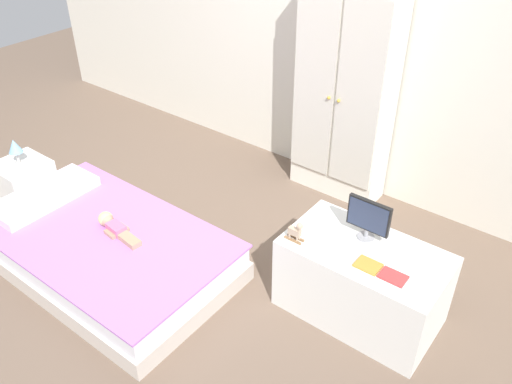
{
  "coord_description": "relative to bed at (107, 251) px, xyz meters",
  "views": [
    {
      "loc": [
        1.95,
        -1.84,
        2.4
      ],
      "look_at": [
        0.33,
        0.28,
        0.58
      ],
      "focal_mm": 37.06,
      "sensor_mm": 36.0,
      "label": 1
    }
  ],
  "objects": [
    {
      "name": "table_lamp",
      "position": [
        -1.11,
        0.12,
        0.34
      ],
      "size": [
        0.1,
        0.1,
        0.2
      ],
      "color": "#B7B2AD",
      "rests_on": "nightstand"
    },
    {
      "name": "pillow",
      "position": [
        -0.63,
        0.0,
        0.17
      ],
      "size": [
        0.32,
        0.71,
        0.07
      ],
      "primitive_type": "cube",
      "color": "silver",
      "rests_on": "bed"
    },
    {
      "name": "back_wall",
      "position": [
        0.42,
        1.91,
        1.21
      ],
      "size": [
        6.4,
        0.05,
        2.7
      ],
      "primitive_type": "cube",
      "color": "silver",
      "rests_on": "ground_plane"
    },
    {
      "name": "tv_stand",
      "position": [
        1.5,
        0.65,
        0.11
      ],
      "size": [
        0.91,
        0.52,
        0.49
      ],
      "primitive_type": "cube",
      "color": "silver",
      "rests_on": "ground_plane"
    },
    {
      "name": "bed",
      "position": [
        0.0,
        0.0,
        0.0
      ],
      "size": [
        1.66,
        0.99,
        0.28
      ],
      "color": "beige",
      "rests_on": "ground_plane"
    },
    {
      "name": "rocking_horse_toy",
      "position": [
        1.14,
        0.47,
        0.42
      ],
      "size": [
        0.11,
        0.04,
        0.13
      ],
      "color": "#8E6642",
      "rests_on": "tv_stand"
    },
    {
      "name": "book_orange",
      "position": [
        1.57,
        0.53,
        0.36
      ],
      "size": [
        0.13,
        0.11,
        0.01
      ],
      "primitive_type": "cube",
      "color": "orange",
      "rests_on": "tv_stand"
    },
    {
      "name": "book_red",
      "position": [
        1.72,
        0.53,
        0.36
      ],
      "size": [
        0.14,
        0.1,
        0.01
      ],
      "primitive_type": "cube",
      "color": "#CC3838",
      "rests_on": "tv_stand"
    },
    {
      "name": "wardrobe",
      "position": [
        0.71,
        1.73,
        0.7
      ],
      "size": [
        0.71,
        0.3,
        1.67
      ],
      "color": "white",
      "rests_on": "ground_plane"
    },
    {
      "name": "tv_monitor",
      "position": [
        1.45,
        0.74,
        0.5
      ],
      "size": [
        0.25,
        0.1,
        0.25
      ],
      "color": "#99999E",
      "rests_on": "tv_stand"
    },
    {
      "name": "nightstand",
      "position": [
        -1.11,
        0.12,
        0.03
      ],
      "size": [
        0.36,
        0.36,
        0.34
      ],
      "primitive_type": "cube",
      "color": "white",
      "rests_on": "ground_plane"
    },
    {
      "name": "doll",
      "position": [
        0.01,
        0.07,
        0.18
      ],
      "size": [
        0.39,
        0.14,
        0.1
      ],
      "color": "#D6668E",
      "rests_on": "bed"
    },
    {
      "name": "ground_plane",
      "position": [
        0.42,
        0.34,
        -0.15
      ],
      "size": [
        10.0,
        10.0,
        0.02
      ],
      "primitive_type": "cube",
      "color": "brown"
    }
  ]
}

